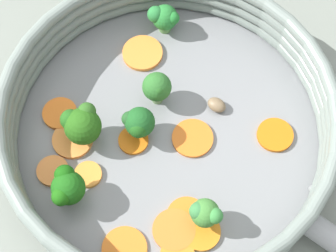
{
  "coord_description": "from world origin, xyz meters",
  "views": [
    {
      "loc": [
        0.24,
        -0.07,
        0.56
      ],
      "look_at": [
        0.0,
        0.0,
        0.03
      ],
      "focal_mm": 60.0,
      "sensor_mm": 36.0,
      "label": 1
    }
  ],
  "objects_px": {
    "carrot_slice_1": "(275,135)",
    "broccoli_floret_3": "(67,187)",
    "carrot_slice_6": "(53,171)",
    "mushroom_piece_0": "(217,105)",
    "carrot_slice_2": "(124,249)",
    "carrot_slice_3": "(174,230)",
    "carrot_slice_4": "(144,53)",
    "carrot_slice_9": "(60,114)",
    "carrot_slice_10": "(193,138)",
    "broccoli_floret_5": "(154,88)",
    "carrot_slice_12": "(187,216)",
    "carrot_slice_11": "(73,140)",
    "skillet": "(168,134)",
    "broccoli_floret_1": "(204,214)",
    "broccoli_floret_0": "(82,125)",
    "broccoli_floret_2": "(139,124)",
    "broccoli_floret_4": "(164,18)",
    "carrot_slice_0": "(134,143)",
    "carrot_slice_5": "(88,175)"
  },
  "relations": [
    {
      "from": "broccoli_floret_1",
      "to": "broccoli_floret_4",
      "type": "bearing_deg",
      "value": 173.11
    },
    {
      "from": "broccoli_floret_0",
      "to": "broccoli_floret_3",
      "type": "relative_size",
      "value": 1.06
    },
    {
      "from": "carrot_slice_6",
      "to": "broccoli_floret_2",
      "type": "distance_m",
      "value": 0.1
    },
    {
      "from": "carrot_slice_2",
      "to": "broccoli_floret_3",
      "type": "height_order",
      "value": "broccoli_floret_3"
    },
    {
      "from": "carrot_slice_6",
      "to": "broccoli_floret_2",
      "type": "bearing_deg",
      "value": 98.99
    },
    {
      "from": "broccoli_floret_2",
      "to": "broccoli_floret_4",
      "type": "height_order",
      "value": "broccoli_floret_2"
    },
    {
      "from": "carrot_slice_5",
      "to": "skillet",
      "type": "bearing_deg",
      "value": 104.39
    },
    {
      "from": "carrot_slice_1",
      "to": "mushroom_piece_0",
      "type": "distance_m",
      "value": 0.07
    },
    {
      "from": "carrot_slice_9",
      "to": "broccoli_floret_4",
      "type": "distance_m",
      "value": 0.16
    },
    {
      "from": "carrot_slice_12",
      "to": "carrot_slice_3",
      "type": "bearing_deg",
      "value": -59.96
    },
    {
      "from": "broccoli_floret_0",
      "to": "mushroom_piece_0",
      "type": "bearing_deg",
      "value": 87.41
    },
    {
      "from": "broccoli_floret_4",
      "to": "carrot_slice_6",
      "type": "bearing_deg",
      "value": -49.29
    },
    {
      "from": "carrot_slice_12",
      "to": "broccoli_floret_3",
      "type": "height_order",
      "value": "broccoli_floret_3"
    },
    {
      "from": "carrot_slice_5",
      "to": "carrot_slice_11",
      "type": "distance_m",
      "value": 0.04
    },
    {
      "from": "carrot_slice_5",
      "to": "broccoli_floret_5",
      "type": "xyz_separation_m",
      "value": [
        -0.07,
        0.09,
        0.03
      ]
    },
    {
      "from": "carrot_slice_3",
      "to": "carrot_slice_11",
      "type": "distance_m",
      "value": 0.15
    },
    {
      "from": "carrot_slice_4",
      "to": "broccoli_floret_0",
      "type": "relative_size",
      "value": 0.93
    },
    {
      "from": "carrot_slice_3",
      "to": "broccoli_floret_3",
      "type": "bearing_deg",
      "value": -125.09
    },
    {
      "from": "skillet",
      "to": "carrot_slice_12",
      "type": "relative_size",
      "value": 8.17
    },
    {
      "from": "skillet",
      "to": "carrot_slice_10",
      "type": "relative_size",
      "value": 7.54
    },
    {
      "from": "carrot_slice_4",
      "to": "carrot_slice_9",
      "type": "xyz_separation_m",
      "value": [
        0.05,
        -0.11,
        0.0
      ]
    },
    {
      "from": "skillet",
      "to": "carrot_slice_2",
      "type": "relative_size",
      "value": 7.48
    },
    {
      "from": "broccoli_floret_1",
      "to": "carrot_slice_1",
      "type": "bearing_deg",
      "value": 123.05
    },
    {
      "from": "carrot_slice_1",
      "to": "broccoli_floret_3",
      "type": "distance_m",
      "value": 0.23
    },
    {
      "from": "carrot_slice_6",
      "to": "mushroom_piece_0",
      "type": "bearing_deg",
      "value": 97.01
    },
    {
      "from": "broccoli_floret_4",
      "to": "broccoli_floret_1",
      "type": "bearing_deg",
      "value": -6.89
    },
    {
      "from": "carrot_slice_2",
      "to": "broccoli_floret_4",
      "type": "height_order",
      "value": "broccoli_floret_4"
    },
    {
      "from": "skillet",
      "to": "broccoli_floret_1",
      "type": "relative_size",
      "value": 8.19
    },
    {
      "from": "carrot_slice_2",
      "to": "broccoli_floret_4",
      "type": "bearing_deg",
      "value": 155.1
    },
    {
      "from": "broccoli_floret_5",
      "to": "mushroom_piece_0",
      "type": "relative_size",
      "value": 2.09
    },
    {
      "from": "carrot_slice_9",
      "to": "broccoli_floret_0",
      "type": "xyz_separation_m",
      "value": [
        0.03,
        0.02,
        0.03
      ]
    },
    {
      "from": "carrot_slice_9",
      "to": "carrot_slice_11",
      "type": "distance_m",
      "value": 0.04
    },
    {
      "from": "carrot_slice_12",
      "to": "carrot_slice_2",
      "type": "bearing_deg",
      "value": -78.83
    },
    {
      "from": "carrot_slice_10",
      "to": "broccoli_floret_5",
      "type": "bearing_deg",
      "value": -155.57
    },
    {
      "from": "broccoli_floret_0",
      "to": "carrot_slice_10",
      "type": "bearing_deg",
      "value": 72.18
    },
    {
      "from": "carrot_slice_1",
      "to": "carrot_slice_2",
      "type": "relative_size",
      "value": 0.87
    },
    {
      "from": "carrot_slice_10",
      "to": "carrot_slice_11",
      "type": "bearing_deg",
      "value": -105.68
    },
    {
      "from": "carrot_slice_11",
      "to": "carrot_slice_10",
      "type": "bearing_deg",
      "value": 74.32
    },
    {
      "from": "skillet",
      "to": "carrot_slice_2",
      "type": "bearing_deg",
      "value": -35.2
    },
    {
      "from": "broccoli_floret_0",
      "to": "broccoli_floret_4",
      "type": "relative_size",
      "value": 1.29
    },
    {
      "from": "carrot_slice_4",
      "to": "carrot_slice_0",
      "type": "bearing_deg",
      "value": -20.67
    },
    {
      "from": "carrot_slice_1",
      "to": "mushroom_piece_0",
      "type": "bearing_deg",
      "value": -135.59
    },
    {
      "from": "carrot_slice_3",
      "to": "mushroom_piece_0",
      "type": "distance_m",
      "value": 0.15
    },
    {
      "from": "carrot_slice_4",
      "to": "skillet",
      "type": "bearing_deg",
      "value": -0.84
    },
    {
      "from": "carrot_slice_9",
      "to": "carrot_slice_3",
      "type": "bearing_deg",
      "value": 27.28
    },
    {
      "from": "broccoli_floret_3",
      "to": "mushroom_piece_0",
      "type": "bearing_deg",
      "value": 107.56
    },
    {
      "from": "carrot_slice_9",
      "to": "broccoli_floret_5",
      "type": "height_order",
      "value": "broccoli_floret_5"
    },
    {
      "from": "carrot_slice_0",
      "to": "carrot_slice_11",
      "type": "bearing_deg",
      "value": -110.16
    },
    {
      "from": "carrot_slice_3",
      "to": "carrot_slice_4",
      "type": "distance_m",
      "value": 0.21
    },
    {
      "from": "carrot_slice_3",
      "to": "broccoli_floret_0",
      "type": "relative_size",
      "value": 0.87
    }
  ]
}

